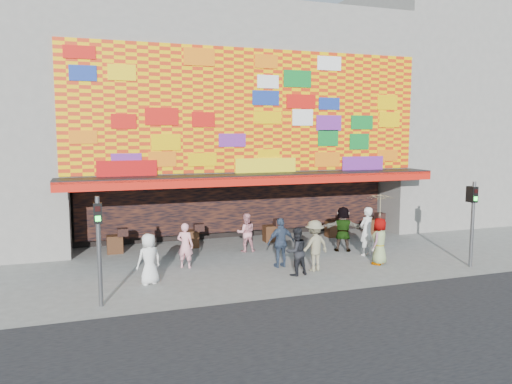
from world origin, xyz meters
The scene contains 16 objects.
ground centered at (0.00, 0.00, 0.00)m, with size 90.00×90.00×0.00m, color slate.
road_strip centered at (0.00, -6.50, 0.01)m, with size 30.00×8.00×0.02m, color black.
shop_building centered at (0.00, 8.18, 5.23)m, with size 15.20×9.40×10.00m.
neighbor_right centered at (13.00, 8.00, 6.00)m, with size 11.00×8.00×12.00m, color gray.
signal_left centered at (-6.20, -1.50, 1.86)m, with size 0.22×0.20×3.00m.
signal_right centered at (6.20, -1.50, 1.86)m, with size 0.22×0.20×3.00m.
ped_a centered at (-4.71, 0.08, 0.80)m, with size 0.78×0.51×1.59m, color white.
ped_b centered at (-3.29, 1.60, 0.79)m, with size 0.58×0.38×1.58m, color pink.
ped_c centered at (-0.01, -0.48, 0.79)m, with size 0.77×0.60×1.59m, color black.
ped_d centered at (0.79, -0.19, 0.87)m, with size 1.12×0.64×1.74m, color gray.
ped_e centered at (-0.11, 0.62, 0.87)m, with size 1.02×0.42×1.73m, color #34425B.
ped_f centered at (3.09, 2.04, 0.90)m, with size 1.66×0.53×1.79m, color gray.
ped_g centered at (3.35, -0.17, 0.83)m, with size 0.81×0.53×1.67m, color gray.
ped_h centered at (3.59, 1.11, 0.93)m, with size 0.68×0.45×1.87m, color silver.
ped_i centered at (-0.58, 3.18, 0.76)m, with size 0.74×0.58×1.53m, color pink.
parasol centered at (3.35, -0.17, 2.12)m, with size 0.99×1.00×1.78m.
Camera 1 is at (-6.45, -15.22, 4.67)m, focal length 35.00 mm.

